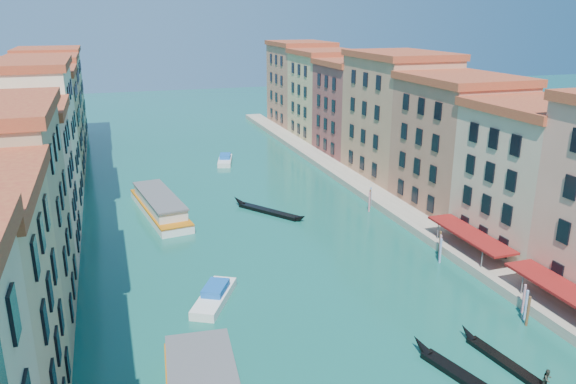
% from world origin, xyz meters
% --- Properties ---
extents(left_bank_palazzos, '(12.80, 128.40, 21.00)m').
position_xyz_m(left_bank_palazzos, '(-26.00, 64.68, 9.71)').
color(left_bank_palazzos, '#C4B289').
rests_on(left_bank_palazzos, ground).
extents(right_bank_palazzos, '(12.80, 128.40, 21.00)m').
position_xyz_m(right_bank_palazzos, '(30.00, 65.00, 9.75)').
color(right_bank_palazzos, '#A8573A').
rests_on(right_bank_palazzos, ground).
extents(quay, '(4.00, 140.00, 1.00)m').
position_xyz_m(quay, '(22.00, 65.00, 0.50)').
color(quay, gray).
rests_on(quay, ground).
extents(mooring_poles_right, '(1.44, 54.24, 3.20)m').
position_xyz_m(mooring_poles_right, '(19.10, 28.80, 1.30)').
color(mooring_poles_right, brown).
rests_on(mooring_poles_right, ground).
extents(vaporetto_far, '(6.92, 19.23, 2.80)m').
position_xyz_m(vaporetto_far, '(-9.68, 65.33, 1.26)').
color(vaporetto_far, white).
rests_on(vaporetto_far, ground).
extents(gondola_fore, '(4.38, 12.64, 2.57)m').
position_xyz_m(gondola_fore, '(8.73, 19.01, 0.43)').
color(gondola_fore, black).
rests_on(gondola_fore, ground).
extents(gondola_right, '(2.37, 10.94, 2.18)m').
position_xyz_m(gondola_right, '(12.85, 20.07, 0.42)').
color(gondola_right, black).
rests_on(gondola_right, ground).
extents(gondola_far, '(8.46, 11.48, 1.89)m').
position_xyz_m(gondola_far, '(4.68, 61.04, 0.39)').
color(gondola_far, black).
rests_on(gondola_far, ground).
extents(motorboat_mid, '(5.75, 7.85, 1.58)m').
position_xyz_m(motorboat_mid, '(-7.26, 38.06, 0.62)').
color(motorboat_mid, white).
rests_on(motorboat_mid, ground).
extents(motorboat_far, '(4.22, 7.80, 1.54)m').
position_xyz_m(motorboat_far, '(4.88, 90.21, 0.60)').
color(motorboat_far, silver).
rests_on(motorboat_far, ground).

